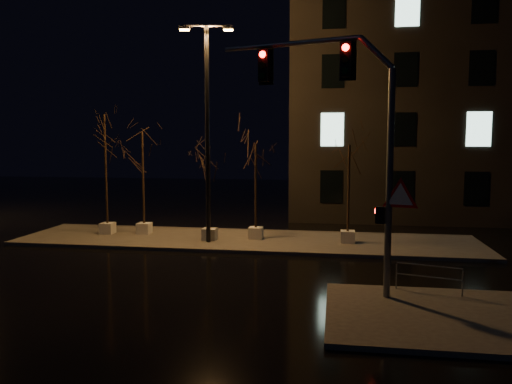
# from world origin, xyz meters

# --- Properties ---
(ground) EXTENTS (90.00, 90.00, 0.00)m
(ground) POSITION_xyz_m (0.00, 0.00, 0.00)
(ground) COLOR black
(ground) RESTS_ON ground
(median) EXTENTS (22.00, 5.00, 0.15)m
(median) POSITION_xyz_m (0.00, 6.00, 0.07)
(median) COLOR #44413D
(median) RESTS_ON ground
(sidewalk_corner) EXTENTS (7.00, 5.00, 0.15)m
(sidewalk_corner) POSITION_xyz_m (7.50, -3.50, 0.07)
(sidewalk_corner) COLOR #44413D
(sidewalk_corner) RESTS_ON ground
(building) EXTENTS (25.00, 12.00, 15.00)m
(building) POSITION_xyz_m (14.00, 18.00, 7.50)
(building) COLOR black
(building) RESTS_ON ground
(tree_0) EXTENTS (1.80, 1.80, 6.18)m
(tree_0) POSITION_xyz_m (-7.20, 6.26, 4.84)
(tree_0) COLOR silver
(tree_0) RESTS_ON median
(tree_1) EXTENTS (1.80, 1.80, 5.29)m
(tree_1) POSITION_xyz_m (-5.35, 6.53, 4.16)
(tree_1) COLOR silver
(tree_1) RESTS_ON median
(tree_2) EXTENTS (1.80, 1.80, 4.60)m
(tree_2) POSITION_xyz_m (-1.67, 5.51, 3.64)
(tree_2) COLOR silver
(tree_2) RESTS_ON median
(tree_3) EXTENTS (1.80, 1.80, 4.65)m
(tree_3) POSITION_xyz_m (0.46, 6.16, 3.68)
(tree_3) COLOR silver
(tree_3) RESTS_ON median
(tree_4) EXTENTS (1.80, 1.80, 4.64)m
(tree_4) POSITION_xyz_m (4.82, 5.87, 3.67)
(tree_4) COLOR silver
(tree_4) RESTS_ON median
(traffic_signal_mast) EXTENTS (6.15, 1.96, 7.81)m
(traffic_signal_mast) POSITION_xyz_m (4.57, -1.83, 5.28)
(traffic_signal_mast) COLOR slate
(traffic_signal_mast) RESTS_ON sidewalk_corner
(streetlight_main) EXTENTS (2.47, 0.71, 9.87)m
(streetlight_main) POSITION_xyz_m (-1.60, 4.99, 5.85)
(streetlight_main) COLOR black
(streetlight_main) RESTS_ON median
(guard_rail_a) EXTENTS (1.93, 0.57, 0.86)m
(guard_rail_a) POSITION_xyz_m (7.12, -1.50, 0.71)
(guard_rail_a) COLOR slate
(guard_rail_a) RESTS_ON sidewalk_corner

